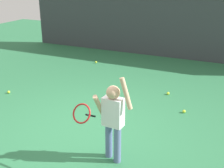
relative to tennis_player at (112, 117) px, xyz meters
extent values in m
plane|color=#2D7247|center=(-0.86, 0.61, -0.73)|extent=(20.00, 20.00, 0.00)
cube|color=#383D42|center=(-0.86, 6.03, 0.71)|extent=(10.04, 0.08, 2.88)
cylinder|color=slate|center=(-5.73, 6.09, 0.79)|extent=(0.09, 0.09, 3.03)
cylinder|color=slate|center=(-3.29, 6.09, 0.79)|extent=(0.09, 0.09, 3.03)
cylinder|color=slate|center=(-0.86, 6.09, 0.79)|extent=(0.09, 0.09, 3.03)
cylinder|color=slate|center=(-0.07, 0.05, -0.44)|extent=(0.11, 0.11, 0.58)
cylinder|color=slate|center=(0.10, -0.02, -0.44)|extent=(0.11, 0.11, 0.58)
cube|color=white|center=(0.01, 0.02, 0.07)|extent=(0.31, 0.19, 0.44)
sphere|color=tan|center=(0.01, 0.02, 0.38)|extent=(0.20, 0.20, 0.20)
cylinder|color=tan|center=(0.21, 0.02, 0.39)|extent=(0.21, 0.08, 0.46)
cylinder|color=tan|center=(-0.19, -0.03, 0.14)|extent=(0.09, 0.29, 0.43)
cylinder|color=black|center=(-0.27, -0.14, 0.03)|extent=(0.05, 0.24, 0.15)
torus|color=red|center=(-0.29, -0.36, 0.16)|extent=(0.30, 0.18, 0.26)
sphere|color=#CCE033|center=(0.67, 2.05, -0.69)|extent=(0.07, 0.07, 0.07)
sphere|color=#CCE033|center=(-3.31, 1.34, -0.69)|extent=(0.07, 0.07, 0.07)
sphere|color=#CCE033|center=(-2.59, 4.38, -0.69)|extent=(0.07, 0.07, 0.07)
sphere|color=#CCE033|center=(0.13, 2.85, -0.69)|extent=(0.07, 0.07, 0.07)
camera|label=1|loc=(1.61, -3.47, 1.97)|focal=47.35mm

